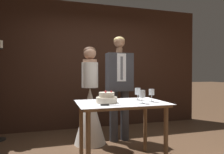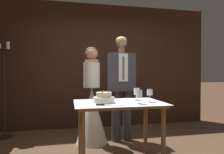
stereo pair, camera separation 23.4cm
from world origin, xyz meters
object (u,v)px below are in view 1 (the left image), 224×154
at_px(wine_glass_middle, 152,93).
at_px(wine_glass_far, 138,92).
at_px(wine_glass_near, 142,94).
at_px(tiered_cake, 107,98).
at_px(cake_knife, 112,105).
at_px(groom, 119,82).
at_px(bride, 90,108).
at_px(cake_table, 121,111).

xyz_separation_m(wine_glass_middle, wine_glass_far, (-0.11, 0.21, 0.00)).
bearing_deg(wine_glass_far, wine_glass_near, -103.71).
height_order(tiered_cake, cake_knife, tiered_cake).
bearing_deg(wine_glass_near, tiered_cake, 155.67).
distance_m(wine_glass_far, groom, 0.77).
bearing_deg(wine_glass_near, bride, 113.98).
relative_size(wine_glass_near, wine_glass_far, 0.97).
height_order(tiered_cake, wine_glass_far, wine_glass_far).
xyz_separation_m(wine_glass_near, bride, (-0.48, 1.07, -0.33)).
relative_size(tiered_cake, wine_glass_middle, 1.59).
bearing_deg(bride, groom, -0.08).
relative_size(cake_table, cake_knife, 2.63).
relative_size(wine_glass_far, bride, 0.11).
bearing_deg(wine_glass_middle, bride, 124.27).
height_order(cake_table, bride, bride).
bearing_deg(wine_glass_far, cake_table, -158.02).
distance_m(cake_knife, bride, 1.13).
distance_m(cake_knife, wine_glass_near, 0.43).
bearing_deg(groom, wine_glass_far, -88.40).
xyz_separation_m(wine_glass_far, groom, (-0.02, 0.76, 0.09)).
bearing_deg(cake_knife, groom, 76.33).
distance_m(cake_table, groom, 0.97).
xyz_separation_m(tiered_cake, groom, (0.47, 0.88, 0.16)).
relative_size(cake_table, wine_glass_near, 6.87).
xyz_separation_m(cake_table, cake_knife, (-0.20, -0.23, 0.12)).
height_order(cake_knife, wine_glass_far, wine_glass_far).
height_order(tiered_cake, groom, groom).
relative_size(cake_table, groom, 0.63).
distance_m(wine_glass_near, bride, 1.21).
height_order(wine_glass_middle, wine_glass_far, wine_glass_far).
relative_size(tiered_cake, cake_knife, 0.62).
height_order(cake_table, wine_glass_middle, wine_glass_middle).
bearing_deg(groom, wine_glass_middle, -82.26).
bearing_deg(wine_glass_near, wine_glass_far, 76.29).
distance_m(tiered_cake, wine_glass_near, 0.46).
height_order(cake_table, groom, groom).
bearing_deg(wine_glass_near, cake_knife, -174.18).
height_order(wine_glass_middle, groom, groom).
xyz_separation_m(tiered_cake, wine_glass_middle, (0.60, -0.09, 0.06)).
relative_size(wine_glass_middle, bride, 0.10).
bearing_deg(cake_table, groom, 73.19).
xyz_separation_m(cake_knife, wine_glass_near, (0.41, 0.04, 0.11)).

